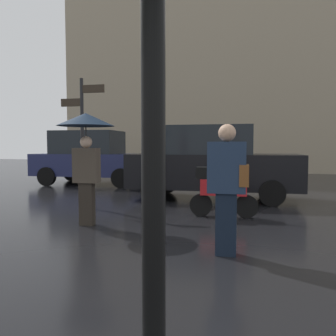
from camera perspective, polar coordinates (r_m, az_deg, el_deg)
The scene contains 7 objects.
pedestrian_with_umbrella at distance 6.25m, azimuth -13.66°, elevation 5.23°, with size 1.02×1.02×2.02m.
pedestrian_with_bag at distance 4.47m, azimuth 10.01°, elevation -2.27°, with size 0.53×0.24×1.72m.
parked_scooter at distance 6.92m, azimuth 8.97°, elevation -3.64°, with size 1.37×0.32×1.23m.
parked_car_left at distance 9.17m, azimuth 7.24°, elevation 0.92°, with size 4.50×1.82×1.97m.
parked_car_right at distance 13.04m, azimuth -12.73°, elevation 1.76°, with size 4.34×2.00×1.99m.
street_signpost at distance 8.19m, azimuth -14.23°, elevation 6.30°, with size 1.08×0.08×3.00m.
building_block at distance 20.39m, azimuth 9.93°, elevation 19.39°, with size 18.51×2.38×13.90m, color gray.
Camera 1 is at (0.85, -2.23, 1.44)m, focal length 36.15 mm.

